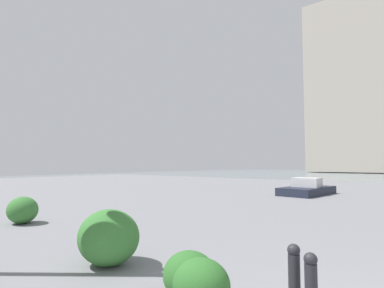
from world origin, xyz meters
name	(u,v)px	position (x,y,z in m)	size (l,w,h in m)	color
building_slab	(352,89)	(13.30, -64.62, 16.40)	(13.82, 15.43, 34.87)	#B2A899
bollard_near	(311,287)	(1.27, -1.07, 0.35)	(0.13, 0.13, 0.68)	#232328
bollard_mid	(294,277)	(1.46, -1.15, 0.37)	(0.13, 0.13, 0.71)	#232328
shrub_low	(109,237)	(4.21, -0.85, 0.42)	(0.98, 0.88, 0.84)	#387533
shrub_round	(23,210)	(8.62, -1.37, 0.34)	(0.81, 0.73, 0.69)	#387533
shrub_wide	(190,276)	(2.50, -0.72, 0.27)	(0.64, 0.58, 0.54)	#2D6628
shrub_tall	(201,284)	(2.25, -0.62, 0.27)	(0.63, 0.57, 0.54)	#2D6628
boat	(307,190)	(5.41, -13.38, 0.21)	(1.91, 3.56, 0.95)	#1E2333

